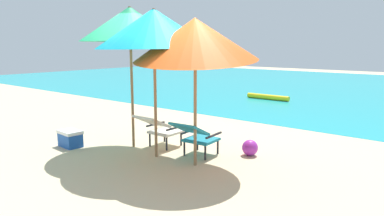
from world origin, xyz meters
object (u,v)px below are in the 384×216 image
lounge_chair_left (159,127)px  beach_umbrella_right (195,39)px  swim_buoy (268,97)px  lounge_chair_right (196,135)px  beach_umbrella_center (154,28)px  cooler_box (70,138)px  beach_ball (250,148)px  beach_umbrella_left (130,24)px

lounge_chair_left → beach_umbrella_right: 2.02m
swim_buoy → lounge_chair_right: lounge_chair_right is taller
lounge_chair_left → beach_umbrella_center: (0.34, -0.43, 1.81)m
lounge_chair_left → lounge_chair_right: (0.90, -0.02, 0.00)m
swim_buoy → cooler_box: size_ratio=3.26×
beach_umbrella_center → cooler_box: 2.76m
lounge_chair_left → beach_ball: bearing=22.9°
swim_buoy → beach_ball: 6.77m
lounge_chair_left → swim_buoy: bearing=100.0°
beach_umbrella_center → cooler_box: size_ratio=5.21×
beach_umbrella_left → beach_ball: bearing=24.5°
swim_buoy → lounge_chair_left: bearing=-80.0°
swim_buoy → beach_umbrella_left: beach_umbrella_left is taller
swim_buoy → lounge_chair_right: size_ratio=1.76×
beach_umbrella_center → beach_ball: (1.25, 1.10, -2.07)m
swim_buoy → beach_umbrella_center: (1.54, -7.26, 2.12)m
beach_umbrella_left → swim_buoy: bearing=96.1°
lounge_chair_right → beach_umbrella_left: (-1.35, -0.24, 1.91)m
beach_umbrella_right → swim_buoy: bearing=108.1°
lounge_chair_left → beach_ball: 1.74m
beach_ball → beach_umbrella_center: bearing=-138.7°
beach_umbrella_center → cooler_box: bearing=-161.4°
swim_buoy → beach_umbrella_center: size_ratio=0.63×
swim_buoy → beach_ball: bearing=-65.6°
lounge_chair_right → beach_umbrella_right: (0.25, -0.33, 1.63)m
cooler_box → lounge_chair_left: bearing=35.9°
lounge_chair_right → beach_umbrella_center: bearing=-143.6°
lounge_chair_left → beach_umbrella_left: (-0.45, -0.26, 1.91)m
lounge_chair_left → beach_ball: size_ratio=3.07×
beach_umbrella_right → cooler_box: beach_umbrella_right is taller
lounge_chair_left → beach_umbrella_center: size_ratio=0.34×
beach_ball → cooler_box: bearing=-150.6°
cooler_box → beach_umbrella_right: bearing=14.6°
swim_buoy → lounge_chair_left: 6.94m
beach_umbrella_center → beach_umbrella_right: beach_umbrella_center is taller
lounge_chair_right → beach_umbrella_center: (-0.56, -0.41, 1.81)m
swim_buoy → beach_ball: beach_ball is taller
lounge_chair_right → lounge_chair_left: bearing=179.0°
lounge_chair_right → beach_umbrella_center: 1.94m
beach_umbrella_right → cooler_box: bearing=-165.4°
lounge_chair_right → cooler_box: 2.53m
swim_buoy → beach_umbrella_right: bearing=-71.9°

